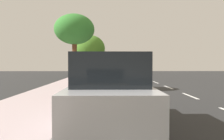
% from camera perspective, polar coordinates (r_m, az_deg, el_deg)
% --- Properties ---
extents(ground, '(69.86, 69.86, 0.00)m').
position_cam_1_polar(ground, '(16.07, 3.25, -4.56)').
color(ground, '#292929').
extents(sidewalk, '(3.49, 43.66, 0.15)m').
position_cam_1_polar(sidewalk, '(16.29, -11.48, -4.25)').
color(sidewalk, '#B5A0A3').
rests_on(sidewalk, ground).
extents(curb_edge, '(0.16, 43.66, 0.15)m').
position_cam_1_polar(curb_edge, '(16.06, -5.05, -4.31)').
color(curb_edge, gray).
rests_on(curb_edge, ground).
extents(lane_stripe_centre, '(0.14, 44.20, 0.01)m').
position_cam_1_polar(lane_stripe_centre, '(16.37, 14.81, -4.49)').
color(lane_stripe_centre, white).
rests_on(lane_stripe_centre, ground).
extents(lane_stripe_bike_edge, '(0.12, 43.66, 0.01)m').
position_cam_1_polar(lane_stripe_bike_edge, '(16.03, 0.21, -4.56)').
color(lane_stripe_bike_edge, white).
rests_on(lane_stripe_bike_edge, ground).
extents(parked_sedan_green_nearest, '(1.91, 4.44, 1.52)m').
position_cam_1_polar(parked_sedan_green_nearest, '(32.46, -1.10, -0.08)').
color(parked_sedan_green_nearest, '#1E512D').
rests_on(parked_sedan_green_nearest, ground).
extents(parked_suv_dark_blue_second, '(2.02, 4.72, 1.99)m').
position_cam_1_polar(parked_suv_dark_blue_second, '(25.68, -1.30, 0.07)').
color(parked_suv_dark_blue_second, navy).
rests_on(parked_suv_dark_blue_second, ground).
extents(parked_pickup_red_mid, '(2.25, 5.40, 1.95)m').
position_cam_1_polar(parked_pickup_red_mid, '(18.35, -0.81, -0.97)').
color(parked_pickup_red_mid, maroon).
rests_on(parked_pickup_red_mid, ground).
extents(parked_sedan_grey_far, '(1.84, 4.40, 1.52)m').
position_cam_1_polar(parked_sedan_grey_far, '(12.53, -1.03, -2.87)').
color(parked_sedan_grey_far, slate).
rests_on(parked_sedan_grey_far, ground).
extents(parked_suv_silver_farthest, '(1.98, 4.71, 1.99)m').
position_cam_1_polar(parked_suv_silver_farthest, '(5.81, -0.56, -5.44)').
color(parked_suv_silver_farthest, '#B7BABF').
rests_on(parked_suv_silver_farthest, ground).
extents(bicycle_at_curb, '(1.31, 1.22, 0.76)m').
position_cam_1_polar(bicycle_at_curb, '(16.01, -3.39, -3.25)').
color(bicycle_at_curb, black).
rests_on(bicycle_at_curb, ground).
extents(cyclist_with_backpack, '(0.55, 0.53, 1.65)m').
position_cam_1_polar(cyclist_with_backpack, '(16.45, -4.07, -0.92)').
color(cyclist_with_backpack, '#C6B284').
rests_on(cyclist_with_backpack, ground).
extents(street_tree_near_cyclist, '(3.00, 3.00, 5.09)m').
position_cam_1_polar(street_tree_near_cyclist, '(35.31, -4.75, 5.29)').
color(street_tree_near_cyclist, brown).
rests_on(street_tree_near_cyclist, sidewalk).
extents(street_tree_mid_block, '(3.75, 3.75, 5.28)m').
position_cam_1_polar(street_tree_mid_block, '(27.91, -5.77, 5.72)').
color(street_tree_mid_block, brown).
rests_on(street_tree_mid_block, sidewalk).
extents(street_tree_far_end, '(2.75, 2.75, 5.01)m').
position_cam_1_polar(street_tree_far_end, '(15.12, -9.99, 10.46)').
color(street_tree_far_end, brown).
rests_on(street_tree_far_end, sidewalk).
extents(fire_hydrant, '(0.22, 0.22, 0.84)m').
position_cam_1_polar(fire_hydrant, '(10.81, -9.37, -4.59)').
color(fire_hydrant, red).
rests_on(fire_hydrant, sidewalk).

